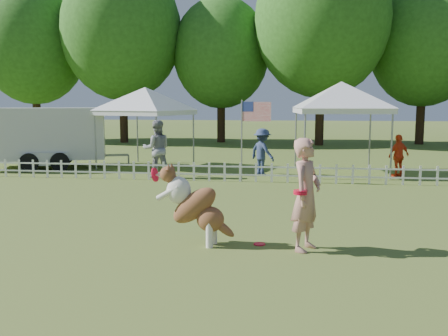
% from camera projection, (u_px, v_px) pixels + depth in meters
% --- Properties ---
extents(ground, '(120.00, 120.00, 0.00)m').
position_uv_depth(ground, '(215.00, 243.00, 8.98)').
color(ground, '#40591C').
rests_on(ground, ground).
extents(picket_fence, '(22.00, 0.08, 0.60)m').
position_uv_depth(picket_fence, '(248.00, 172.00, 15.82)').
color(picket_fence, white).
rests_on(picket_fence, ground).
extents(handler, '(0.71, 0.83, 1.93)m').
position_uv_depth(handler, '(306.00, 195.00, 8.45)').
color(handler, tan).
rests_on(handler, ground).
extents(dog, '(1.41, 0.65, 1.41)m').
position_uv_depth(dog, '(196.00, 206.00, 8.82)').
color(dog, brown).
rests_on(dog, ground).
extents(frisbee_on_turf, '(0.27, 0.27, 0.02)m').
position_uv_depth(frisbee_on_turf, '(260.00, 244.00, 8.88)').
color(frisbee_on_turf, red).
rests_on(frisbee_on_turf, ground).
extents(canopy_tent_left, '(3.66, 3.66, 3.01)m').
position_uv_depth(canopy_tent_left, '(146.00, 129.00, 19.10)').
color(canopy_tent_left, white).
rests_on(canopy_tent_left, ground).
extents(canopy_tent_right, '(3.33, 3.33, 3.16)m').
position_uv_depth(canopy_tent_right, '(340.00, 129.00, 17.60)').
color(canopy_tent_right, white).
rests_on(canopy_tent_right, ground).
extents(cargo_trailer, '(5.82, 4.03, 2.35)m').
position_uv_depth(cargo_trailer, '(47.00, 137.00, 19.14)').
color(cargo_trailer, silver).
rests_on(cargo_trailer, ground).
extents(flag_pole, '(1.00, 0.26, 2.58)m').
position_uv_depth(flag_pole, '(242.00, 141.00, 15.73)').
color(flag_pole, gray).
rests_on(flag_pole, ground).
extents(spectator_a, '(1.12, 0.98, 1.92)m').
position_uv_depth(spectator_a, '(157.00, 149.00, 16.68)').
color(spectator_a, gray).
rests_on(spectator_a, ground).
extents(spectator_b, '(1.17, 1.15, 1.61)m').
position_uv_depth(spectator_b, '(262.00, 152.00, 17.26)').
color(spectator_b, navy).
rests_on(spectator_b, ground).
extents(spectator_c, '(0.90, 0.75, 1.44)m').
position_uv_depth(spectator_c, '(399.00, 156.00, 16.85)').
color(spectator_c, '#EE421C').
rests_on(spectator_c, ground).
extents(tree_far_left, '(6.60, 6.60, 11.00)m').
position_uv_depth(tree_far_left, '(34.00, 55.00, 31.83)').
color(tree_far_left, '#265418').
rests_on(tree_far_left, ground).
extents(tree_left, '(7.40, 7.40, 12.00)m').
position_uv_depth(tree_left, '(122.00, 45.00, 30.49)').
color(tree_left, '#265418').
rests_on(tree_left, ground).
extents(tree_center_left, '(6.00, 6.00, 9.80)m').
position_uv_depth(tree_center_left, '(221.00, 63.00, 30.84)').
color(tree_center_left, '#265418').
rests_on(tree_center_left, ground).
extents(tree_center_right, '(7.60, 7.60, 12.60)m').
position_uv_depth(tree_center_right, '(322.00, 35.00, 28.40)').
color(tree_center_right, '#265418').
rests_on(tree_center_right, ground).
extents(tree_right, '(6.20, 6.20, 10.40)m').
position_uv_depth(tree_right, '(423.00, 56.00, 29.24)').
color(tree_right, '#265418').
rests_on(tree_right, ground).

